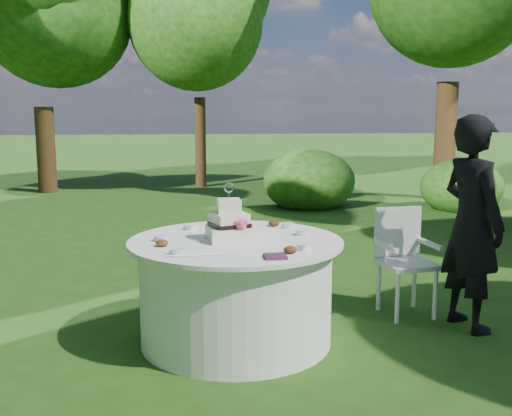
# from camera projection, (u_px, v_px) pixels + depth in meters

# --- Properties ---
(ground) EXTENTS (80.00, 80.00, 0.00)m
(ground) POSITION_uv_depth(u_px,v_px,m) (236.00, 340.00, 4.47)
(ground) COLOR #233E11
(ground) RESTS_ON ground
(napkins) EXTENTS (0.14, 0.14, 0.02)m
(napkins) POSITION_uv_depth(u_px,v_px,m) (275.00, 256.00, 3.81)
(napkins) COLOR #491F3C
(napkins) RESTS_ON table
(feather_plume) EXTENTS (0.48, 0.07, 0.01)m
(feather_plume) POSITION_uv_depth(u_px,v_px,m) (199.00, 254.00, 3.87)
(feather_plume) COLOR white
(feather_plume) RESTS_ON table
(guest) EXTENTS (0.53, 0.68, 1.67)m
(guest) POSITION_uv_depth(u_px,v_px,m) (472.00, 223.00, 4.62)
(guest) COLOR black
(guest) RESTS_ON ground
(table) EXTENTS (1.56, 1.56, 0.77)m
(table) POSITION_uv_depth(u_px,v_px,m) (236.00, 290.00, 4.41)
(table) COLOR white
(table) RESTS_ON ground
(cake) EXTENTS (0.34, 0.34, 0.42)m
(cake) POSITION_uv_depth(u_px,v_px,m) (230.00, 225.00, 4.31)
(cake) COLOR silver
(cake) RESTS_ON table
(chair) EXTENTS (0.48, 0.47, 0.89)m
(chair) POSITION_uv_depth(u_px,v_px,m) (403.00, 253.00, 5.02)
(chair) COLOR silver
(chair) RESTS_ON ground
(votives) EXTENTS (1.15, 0.93, 0.04)m
(votives) POSITION_uv_depth(u_px,v_px,m) (238.00, 236.00, 4.37)
(votives) COLOR silver
(votives) RESTS_ON table
(petal_cups) EXTENTS (0.97, 1.03, 0.05)m
(petal_cups) POSITION_uv_depth(u_px,v_px,m) (243.00, 238.00, 4.30)
(petal_cups) COLOR #562D16
(petal_cups) RESTS_ON table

